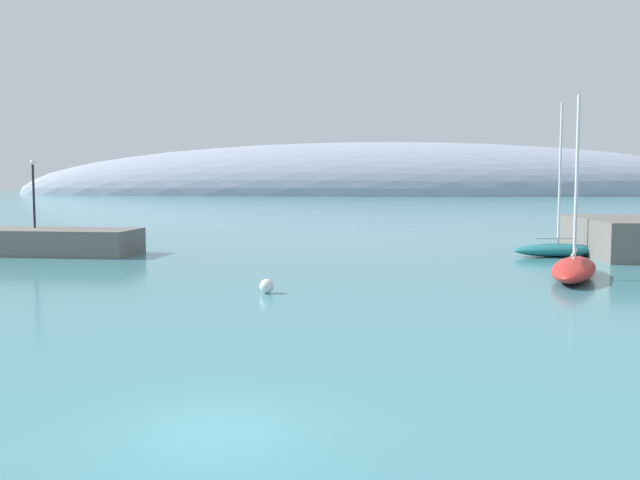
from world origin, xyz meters
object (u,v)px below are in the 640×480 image
(mooring_buoy_white, at_px, (267,286))
(harbor_lamp_post, at_px, (33,187))
(sailboat_red_mid_mooring, at_px, (574,268))
(sailboat_teal_near_shore, at_px, (558,248))

(mooring_buoy_white, distance_m, harbor_lamp_post, 25.61)
(sailboat_red_mid_mooring, bearing_deg, sailboat_teal_near_shore, 9.04)
(sailboat_red_mid_mooring, height_order, harbor_lamp_post, sailboat_red_mid_mooring)
(harbor_lamp_post, bearing_deg, mooring_buoy_white, -42.76)
(sailboat_red_mid_mooring, bearing_deg, harbor_lamp_post, 91.79)
(sailboat_teal_near_shore, xyz_separation_m, sailboat_red_mid_mooring, (-2.30, -10.90, 0.03))
(sailboat_teal_near_shore, distance_m, harbor_lamp_post, 36.57)
(harbor_lamp_post, bearing_deg, sailboat_teal_near_shore, -1.44)
(sailboat_teal_near_shore, distance_m, mooring_buoy_white, 24.08)
(sailboat_teal_near_shore, bearing_deg, mooring_buoy_white, -144.47)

